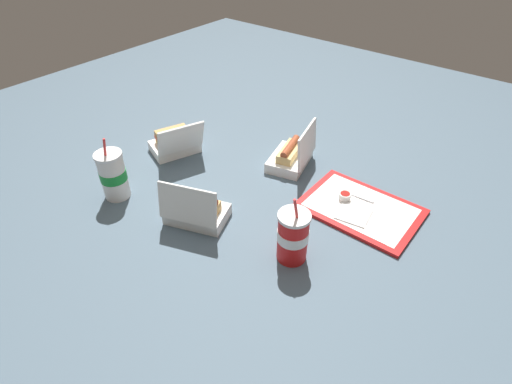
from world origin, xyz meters
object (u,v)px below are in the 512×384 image
(soda_cup_center, at_px, (113,175))
(soda_cup_front, at_px, (293,236))
(plastic_fork, at_px, (358,196))
(clamshell_sandwich_back, at_px, (175,143))
(ketchup_cup, at_px, (345,196))
(clamshell_hotdog_corner, at_px, (196,210))
(clamshell_hotdog_center, at_px, (292,156))
(food_tray, at_px, (360,209))

(soda_cup_center, distance_m, soda_cup_front, 0.64)
(plastic_fork, xyz_separation_m, clamshell_sandwich_back, (-0.71, -0.18, 0.03))
(plastic_fork, distance_m, soda_cup_center, 0.83)
(clamshell_sandwich_back, bearing_deg, ketchup_cup, 11.54)
(clamshell_sandwich_back, relative_size, clamshell_hotdog_corner, 1.04)
(clamshell_hotdog_center, height_order, soda_cup_front, soda_cup_front)
(plastic_fork, distance_m, clamshell_hotdog_corner, 0.55)
(plastic_fork, height_order, soda_cup_front, soda_cup_front)
(soda_cup_front, bearing_deg, soda_cup_center, -167.55)
(food_tray, height_order, clamshell_sandwich_back, clamshell_sandwich_back)
(clamshell_hotdog_center, relative_size, soda_cup_center, 0.93)
(ketchup_cup, bearing_deg, soda_cup_front, -89.66)
(food_tray, height_order, ketchup_cup, ketchup_cup)
(clamshell_hotdog_center, bearing_deg, clamshell_hotdog_corner, -97.15)
(food_tray, relative_size, clamshell_sandwich_back, 1.61)
(food_tray, bearing_deg, clamshell_hotdog_corner, -136.20)
(soda_cup_front, bearing_deg, ketchup_cup, 90.34)
(clamshell_hotdog_corner, height_order, soda_cup_center, soda_cup_center)
(clamshell_hotdog_center, bearing_deg, clamshell_sandwich_back, -152.65)
(clamshell_sandwich_back, distance_m, clamshell_hotdog_corner, 0.43)
(plastic_fork, bearing_deg, soda_cup_front, -98.98)
(clamshell_hotdog_corner, distance_m, soda_cup_center, 0.32)
(clamshell_hotdog_corner, bearing_deg, clamshell_hotdog_center, 82.85)
(soda_cup_center, relative_size, soda_cup_front, 1.04)
(clamshell_hotdog_center, relative_size, clamshell_hotdog_corner, 0.97)
(clamshell_hotdog_center, relative_size, soda_cup_front, 0.97)
(food_tray, relative_size, soda_cup_front, 1.68)
(clamshell_hotdog_corner, height_order, soda_cup_front, soda_cup_front)
(food_tray, xyz_separation_m, plastic_fork, (-0.03, 0.04, 0.01))
(food_tray, distance_m, soda_cup_front, 0.33)
(soda_cup_center, height_order, soda_cup_front, soda_cup_center)
(clamshell_hotdog_corner, bearing_deg, ketchup_cup, 49.06)
(ketchup_cup, relative_size, soda_cup_front, 0.18)
(clamshell_sandwich_back, xyz_separation_m, soda_cup_center, (0.05, -0.32, 0.04))
(clamshell_hotdog_center, distance_m, soda_cup_center, 0.64)
(plastic_fork, bearing_deg, clamshell_hotdog_corner, -134.94)
(clamshell_hotdog_corner, bearing_deg, plastic_fork, 49.40)
(clamshell_sandwich_back, bearing_deg, clamshell_hotdog_center, 27.35)
(ketchup_cup, xyz_separation_m, soda_cup_center, (-0.63, -0.45, 0.06))
(food_tray, xyz_separation_m, clamshell_hotdog_center, (-0.33, 0.08, 0.03))
(ketchup_cup, xyz_separation_m, clamshell_sandwich_back, (-0.68, -0.14, 0.02))
(ketchup_cup, height_order, clamshell_sandwich_back, clamshell_sandwich_back)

